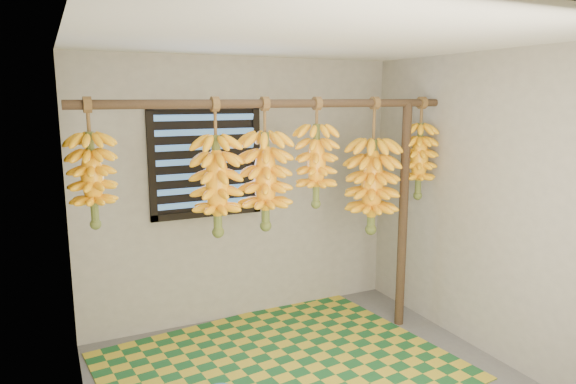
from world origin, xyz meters
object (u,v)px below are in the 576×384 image
banana_bunch_d (316,166)px  banana_bunch_f (419,161)px  woven_mat (280,366)px  banana_bunch_c (265,181)px  banana_bunch_b (217,186)px  banana_bunch_e (372,186)px  support_post (403,217)px  banana_bunch_a (93,180)px

banana_bunch_d → banana_bunch_f: size_ratio=0.98×
banana_bunch_f → banana_bunch_d: bearing=180.0°
woven_mat → banana_bunch_d: 1.58m
banana_bunch_c → banana_bunch_b: bearing=180.0°
woven_mat → banana_bunch_f: size_ratio=2.85×
banana_bunch_b → banana_bunch_c: (0.38, 0.00, 0.01)m
banana_bunch_d → banana_bunch_e: 0.58m
banana_bunch_f → support_post: bearing=180.0°
support_post → woven_mat: (-1.30, -0.23, -0.99)m
banana_bunch_a → banana_bunch_e: 2.22m
woven_mat → banana_bunch_c: (-0.02, 0.23, 1.42)m
support_post → banana_bunch_a: bearing=180.0°
banana_bunch_c → banana_bunch_e: same height
support_post → banana_bunch_a: banana_bunch_a is taller
support_post → banana_bunch_b: bearing=180.0°
banana_bunch_c → banana_bunch_f: bearing=-0.0°
woven_mat → banana_bunch_b: (-0.40, 0.23, 1.41)m
support_post → banana_bunch_d: (-0.88, 0.00, 0.51)m
banana_bunch_d → banana_bunch_f: bearing=0.0°
banana_bunch_b → support_post: bearing=-0.0°
banana_bunch_a → banana_bunch_f: 2.70m
support_post → banana_bunch_c: 1.39m
banana_bunch_c → banana_bunch_d: 0.45m
banana_bunch_a → banana_bunch_b: same height
banana_bunch_d → banana_bunch_f: 1.03m
support_post → woven_mat: 1.66m
banana_bunch_b → banana_bunch_c: same height
support_post → banana_bunch_d: 1.02m
support_post → woven_mat: bearing=-170.0°
banana_bunch_c → banana_bunch_f: (1.47, -0.00, 0.08)m
banana_bunch_a → banana_bunch_f: (2.70, 0.00, -0.02)m
banana_bunch_d → support_post: bearing=0.0°
banana_bunch_e → woven_mat: bearing=-166.6°
support_post → banana_bunch_e: size_ratio=1.75×
support_post → banana_bunch_f: banana_bunch_f is taller
banana_bunch_c → banana_bunch_e: 0.99m
woven_mat → banana_bunch_e: bearing=13.4°
woven_mat → banana_bunch_f: 2.10m
woven_mat → support_post: bearing=10.0°
support_post → woven_mat: size_ratio=0.79×
woven_mat → banana_bunch_a: (-1.25, 0.23, 1.51)m
banana_bunch_b → banana_bunch_d: same height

